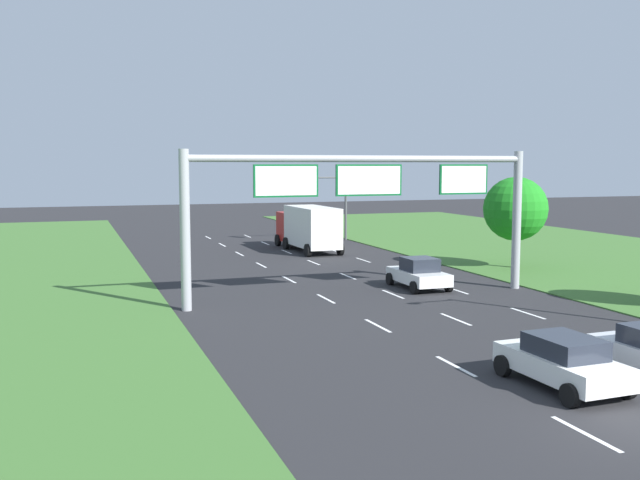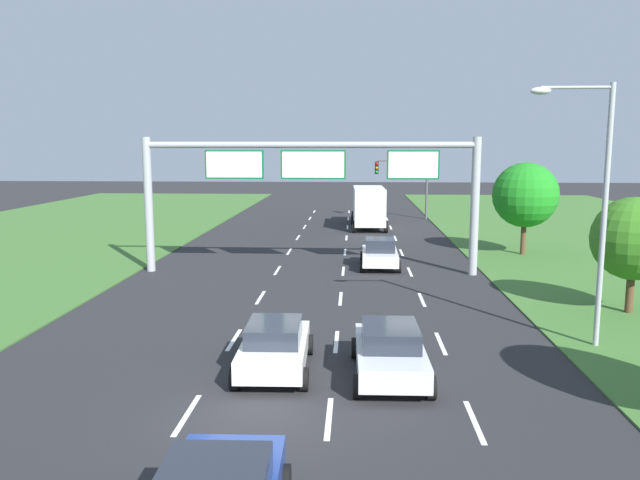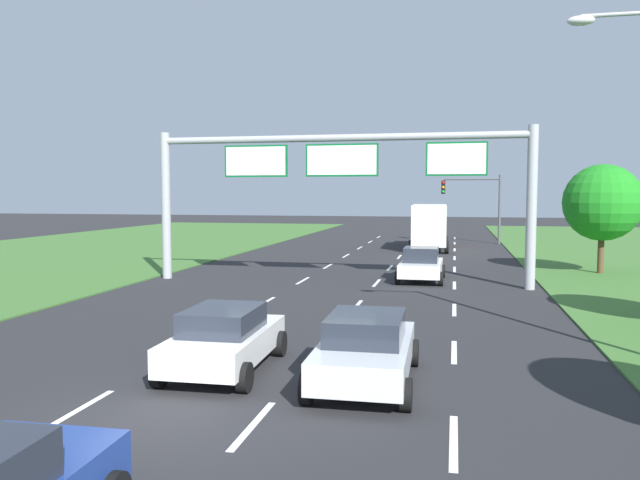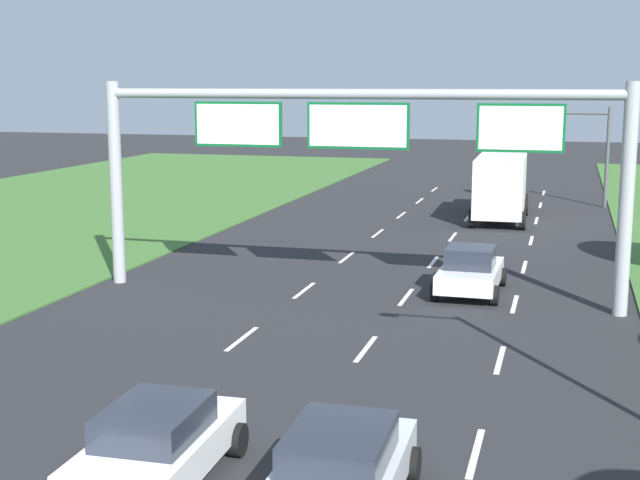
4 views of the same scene
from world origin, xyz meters
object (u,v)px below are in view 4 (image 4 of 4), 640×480
at_px(traffic_light_mast, 572,138).
at_px(car_mid_lane, 470,271).
at_px(car_far_ahead, 157,444).
at_px(car_lead_silver, 339,472).
at_px(sign_gantry, 354,146).
at_px(box_truck, 501,185).

bearing_deg(traffic_light_mast, car_mid_lane, -97.72).
distance_m(car_mid_lane, car_far_ahead, 16.38).
distance_m(car_lead_silver, traffic_light_mast, 39.50).
height_order(car_lead_silver, car_mid_lane, car_mid_lane).
height_order(car_lead_silver, sign_gantry, sign_gantry).
relative_size(sign_gantry, traffic_light_mast, 3.08).
height_order(box_truck, sign_gantry, sign_gantry).
xyz_separation_m(car_lead_silver, sign_gantry, (-3.28, 14.63, 4.18)).
relative_size(car_mid_lane, traffic_light_mast, 0.71).
height_order(car_mid_lane, traffic_light_mast, traffic_light_mast).
relative_size(car_far_ahead, sign_gantry, 0.24).
distance_m(box_truck, traffic_light_mast, 7.22).
bearing_deg(box_truck, traffic_light_mast, 59.17).
xyz_separation_m(box_truck, sign_gantry, (-3.33, -18.59, 3.19)).
distance_m(car_mid_lane, box_truck, 17.01).
xyz_separation_m(car_lead_silver, car_mid_lane, (0.34, 16.23, 0.00)).
relative_size(car_lead_silver, box_truck, 0.52).
bearing_deg(car_lead_silver, box_truck, 88.87).
height_order(car_lead_silver, traffic_light_mast, traffic_light_mast).
bearing_deg(car_mid_lane, sign_gantry, -155.43).
xyz_separation_m(car_mid_lane, sign_gantry, (-3.62, -1.60, 4.18)).
height_order(car_mid_lane, car_far_ahead, car_mid_lane).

